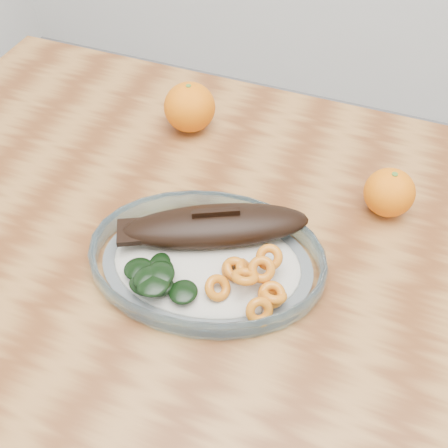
# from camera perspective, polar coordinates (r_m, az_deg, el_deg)

# --- Properties ---
(dining_table) EXTENTS (1.20, 0.80, 0.75)m
(dining_table) POSITION_cam_1_polar(r_m,az_deg,el_deg) (0.79, 2.25, -9.40)
(dining_table) COLOR brown
(dining_table) RESTS_ON ground
(plated_meal) EXTENTS (0.62, 0.62, 0.08)m
(plated_meal) POSITION_cam_1_polar(r_m,az_deg,el_deg) (0.70, -1.71, -3.35)
(plated_meal) COLOR white
(plated_meal) RESTS_ON dining_table
(orange_left) EXTENTS (0.08, 0.08, 0.08)m
(orange_left) POSITION_cam_1_polar(r_m,az_deg,el_deg) (0.90, -3.51, 11.76)
(orange_left) COLOR #FC6605
(orange_left) RESTS_ON dining_table
(orange_right) EXTENTS (0.07, 0.07, 0.07)m
(orange_right) POSITION_cam_1_polar(r_m,az_deg,el_deg) (0.79, 16.45, 3.09)
(orange_right) COLOR #FC6605
(orange_right) RESTS_ON dining_table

